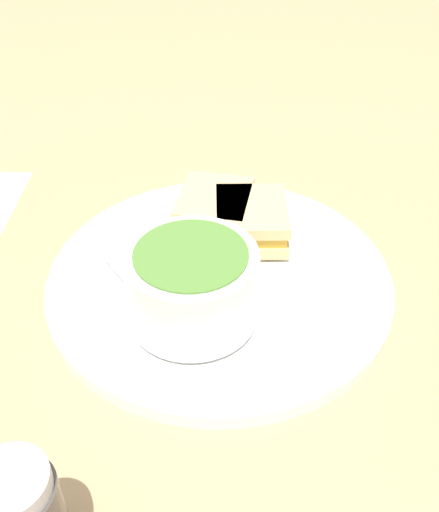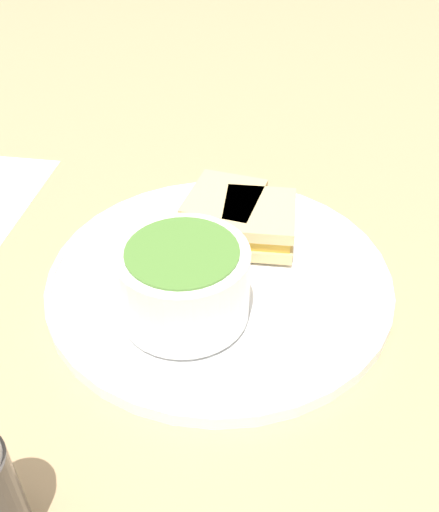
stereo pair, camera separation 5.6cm
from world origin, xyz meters
name	(u,v)px [view 1 (the left image)]	position (x,y,z in m)	size (l,w,h in m)	color
ground_plane	(220,285)	(0.00, 0.00, 0.00)	(2.40, 2.40, 0.00)	tan
plate	(220,278)	(0.00, 0.00, 0.01)	(0.33, 0.33, 0.02)	white
soup_bowl	(192,285)	(-0.01, -0.06, 0.05)	(0.11, 0.11, 0.07)	white
spoon	(157,314)	(-0.03, -0.07, 0.02)	(0.11, 0.09, 0.01)	silver
sandwich_half_near	(251,220)	(0.01, 0.06, 0.04)	(0.09, 0.10, 0.04)	#DBBC7F
sandwich_half_far	(215,209)	(-0.03, 0.07, 0.04)	(0.08, 0.09, 0.04)	#DBBC7F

